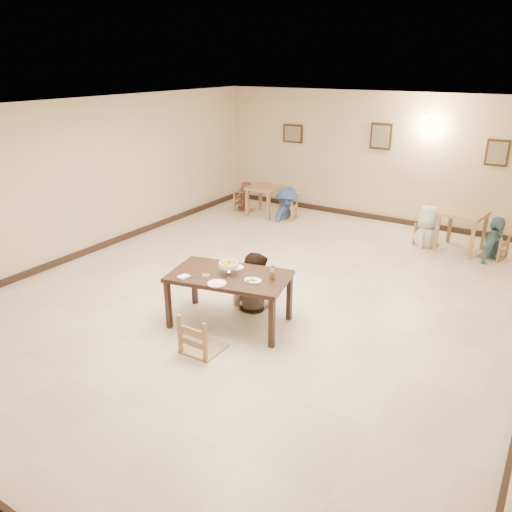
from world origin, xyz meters
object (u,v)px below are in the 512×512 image
Objects in this scene: main_diner at (254,253)px; bg_chair_rr at (495,235)px; chair_near at (202,315)px; drink_glass at (272,274)px; chair_far at (255,271)px; bg_diner_b at (287,188)px; curry_warmer at (229,265)px; bg_diner_a at (244,182)px; main_table at (229,280)px; bg_diner_c at (431,206)px; bg_chair_lr at (287,202)px; bg_diner_d at (499,217)px; bg_table_right at (463,219)px; bg_chair_ll at (244,193)px; bg_table_left at (264,192)px; bg_chair_rl at (428,225)px.

main_diner is 5.14m from bg_chair_rr.
drink_glass is at bearing -117.05° from chair_near.
bg_diner_b is at bearing 103.14° from chair_far.
curry_warmer is 0.21× the size of bg_diner_a.
main_table is 1.97× the size of bg_chair_rr.
bg_diner_c is (1.57, 4.96, 0.15)m from main_table.
curry_warmer is 5.93m from bg_diner_a.
bg_diner_a is (-3.06, 4.38, -0.13)m from main_diner.
curry_warmer is 5.35m from bg_chair_lr.
bg_diner_b is 4.67m from bg_diner_d.
bg_table_right is 0.67m from bg_diner_d.
main_diner reaches higher than bg_diner_a.
bg_chair_ll is 0.60× the size of bg_diner_b.
main_diner reaches higher than curry_warmer.
bg_table_left is 0.65m from bg_chair_ll.
bg_diner_d is (2.88, 4.23, -0.05)m from main_diner.
chair_near is 1.12× the size of bg_chair_ll.
bg_diner_c is at bearing -103.16° from bg_chair_ll.
bg_chair_lr is 1.31m from bg_diner_a.
bg_chair_rr is 4.69m from bg_diner_b.
bg_chair_lr is (0.64, 0.01, -0.16)m from bg_table_left.
bg_chair_rr is at bearing -75.75° from bg_chair_rl.
bg_chair_ll is 5.96m from bg_diner_d.
bg_diner_d reaches higher than bg_chair_rr.
bg_chair_rl is (3.38, -0.06, -0.00)m from bg_chair_lr.
chair_far is at bearing -158.74° from bg_diner_b.
chair_far is at bearing -60.42° from bg_table_left.
bg_table_left is (-2.56, 5.79, 0.07)m from chair_near.
chair_far is 3.49× the size of curry_warmer.
bg_chair_lr is 0.58× the size of bg_diner_a.
bg_diner_a is at bearing 127.04° from drink_glass.
drink_glass is 0.16× the size of bg_chair_ll.
bg_diner_d is (5.94, -0.15, 0.36)m from bg_chair_ll.
main_table is at bearing 96.64° from main_diner.
chair_far is 0.89m from curry_warmer.
chair_far is at bearing 174.22° from bg_chair_rl.
bg_table_right is 0.99× the size of bg_chair_ll.
bg_chair_rr reaches higher than bg_chair_lr.
main_table is 1.69× the size of chair_far.
drink_glass is 5.40m from bg_diner_b.
chair_far is 7.32× the size of drink_glass.
bg_chair_ll is 0.55× the size of bg_diner_c.
bg_table_right is at bearing -110.48° from chair_near.
bg_table_right is at bearing -102.62° from bg_chair_ll.
main_diner is 1.07× the size of bg_diner_d.
bg_table_left is at bearing 122.34° from drink_glass.
curry_warmer is at bearing -160.47° from bg_chair_ll.
chair_far is 0.37m from main_diner.
chair_near is at bearing -8.48° from bg_chair_rr.
bg_diner_d is (4.67, -0.10, 0.05)m from bg_diner_b.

